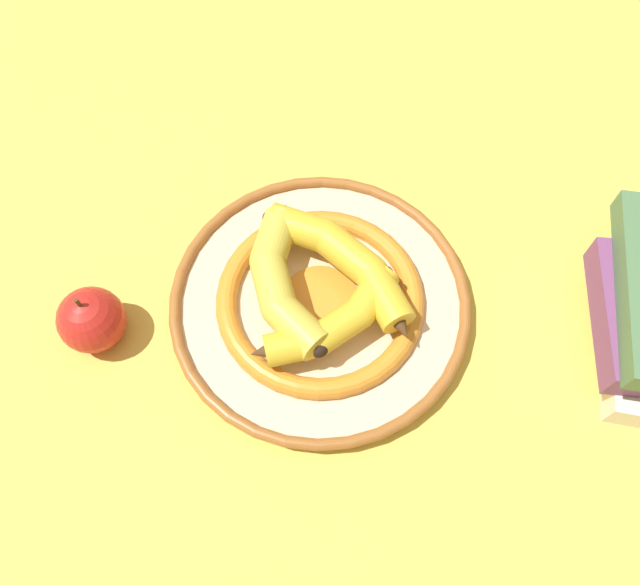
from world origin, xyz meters
TOP-DOWN VIEW (x-y plane):
  - ground_plane at (0.00, 0.00)m, footprint 2.80×2.80m
  - decorative_bowl at (0.02, 0.02)m, footprint 0.32×0.32m
  - banana_a at (0.04, 0.06)m, footprint 0.18×0.07m
  - banana_b at (-0.02, 0.02)m, footprint 0.07×0.21m
  - banana_c at (0.04, -0.01)m, footprint 0.12×0.17m
  - apple at (0.21, -0.12)m, footprint 0.07×0.07m

SIDE VIEW (x-z plane):
  - ground_plane at x=0.00m, z-range 0.00..0.00m
  - decorative_bowl at x=0.02m, z-range 0.00..0.03m
  - apple at x=0.21m, z-range -0.01..0.08m
  - banana_a at x=0.04m, z-range 0.03..0.06m
  - banana_b at x=-0.02m, z-range 0.03..0.07m
  - banana_c at x=0.04m, z-range 0.03..0.07m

